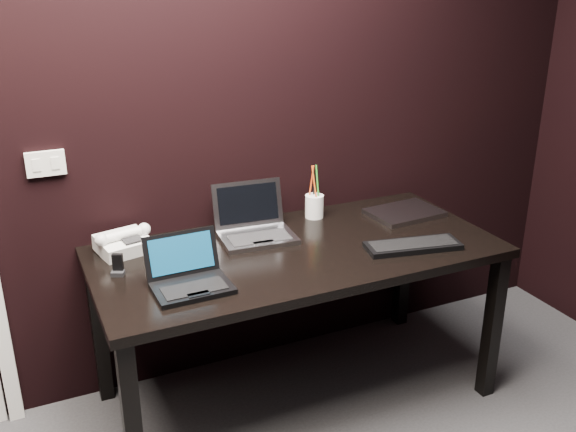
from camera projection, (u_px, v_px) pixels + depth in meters
name	position (u px, v px, depth m)	size (l,w,h in m)	color
wall_back	(194.00, 105.00, 2.72)	(4.00, 4.00, 0.00)	black
wall_switch	(46.00, 164.00, 2.53)	(0.15, 0.02, 0.10)	silver
desk	(297.00, 265.00, 2.73)	(1.70, 0.80, 0.74)	black
netbook	(189.00, 278.00, 2.36)	(0.28, 0.25, 0.18)	black
silver_laptop	(255.00, 228.00, 2.80)	(0.34, 0.31, 0.22)	#9A9A9F
ext_keyboard	(413.00, 246.00, 2.69)	(0.42, 0.21, 0.03)	black
closed_laptop	(404.00, 213.00, 3.06)	(0.35, 0.26, 0.02)	gray
desk_phone	(123.00, 243.00, 2.64)	(0.25, 0.22, 0.12)	silver
mobile_phone	(118.00, 267.00, 2.46)	(0.06, 0.06, 0.08)	black
pen_cup	(314.00, 205.00, 3.01)	(0.09, 0.09, 0.26)	white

